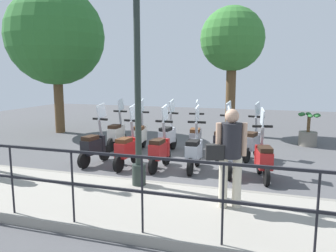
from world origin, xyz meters
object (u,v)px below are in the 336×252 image
at_px(pedestrian_with_bag, 230,151).
at_px(scooter_far_3, 168,136).
at_px(tree_distant, 232,40).
at_px(potted_palm, 308,132).
at_px(scooter_near_3, 160,150).
at_px(scooter_far_5, 117,133).
at_px(scooter_near_1, 228,154).
at_px(scooter_near_2, 194,151).
at_px(scooter_far_4, 140,135).
at_px(scooter_far_2, 195,137).
at_px(scooter_near_5, 94,146).
at_px(scooter_near_0, 263,158).
at_px(scooter_near_4, 127,148).
at_px(lamp_post_near, 138,91).
at_px(tree_large, 56,37).
at_px(scooter_far_0, 252,142).
at_px(scooter_far_1, 223,140).

distance_m(pedestrian_with_bag, scooter_far_3, 4.55).
relative_size(tree_distant, potted_palm, 4.44).
distance_m(scooter_near_3, scooter_far_5, 2.62).
bearing_deg(scooter_near_1, scooter_near_2, 75.00).
distance_m(scooter_near_2, scooter_far_4, 2.56).
relative_size(pedestrian_with_bag, scooter_far_2, 1.03).
relative_size(pedestrian_with_bag, scooter_near_5, 1.03).
xyz_separation_m(tree_distant, scooter_far_4, (-3.42, 2.25, -3.00)).
bearing_deg(scooter_far_5, potted_palm, -68.66).
height_order(scooter_near_0, scooter_far_3, same).
distance_m(scooter_near_3, scooter_near_5, 1.73).
relative_size(pedestrian_with_bag, scooter_near_4, 1.03).
distance_m(lamp_post_near, scooter_near_0, 3.11).
xyz_separation_m(tree_large, scooter_far_2, (-1.86, -5.89, -3.20)).
distance_m(lamp_post_near, potted_palm, 6.74).
relative_size(scooter_far_0, scooter_far_5, 1.00).
bearing_deg(scooter_far_1, lamp_post_near, 174.11).
relative_size(scooter_near_2, scooter_near_5, 1.00).
xyz_separation_m(scooter_near_1, scooter_far_0, (1.55, -0.44, 0.00)).
distance_m(scooter_near_1, scooter_near_5, 3.35).
bearing_deg(scooter_far_4, potted_palm, -73.27).
bearing_deg(scooter_near_4, scooter_far_4, 18.32).
xyz_separation_m(tree_distant, scooter_far_0, (-3.49, -1.02, -3.00)).
height_order(scooter_near_1, scooter_far_2, same).
bearing_deg(scooter_far_4, scooter_near_1, -127.83).
distance_m(potted_palm, scooter_far_5, 6.08).
distance_m(pedestrian_with_bag, potted_palm, 6.39).
height_order(tree_large, tree_distant, tree_large).
height_order(lamp_post_near, scooter_near_2, lamp_post_near).
relative_size(potted_palm, scooter_near_5, 0.69).
bearing_deg(scooter_near_4, lamp_post_near, -142.38).
bearing_deg(tree_large, scooter_near_5, -135.32).
bearing_deg(tree_large, scooter_near_2, -119.48).
bearing_deg(scooter_far_0, scooter_far_5, 103.93).
xyz_separation_m(scooter_near_1, scooter_far_1, (1.54, 0.33, 0.00)).
bearing_deg(scooter_far_1, scooter_near_4, 143.58).
xyz_separation_m(scooter_near_1, scooter_far_2, (1.71, 1.15, 0.00)).
bearing_deg(potted_palm, lamp_post_near, 147.32).
xyz_separation_m(scooter_near_0, scooter_far_3, (1.80, 2.75, 0.00)).
distance_m(scooter_near_0, scooter_near_2, 1.59).
bearing_deg(tree_distant, scooter_far_4, 146.72).
height_order(pedestrian_with_bag, tree_distant, tree_distant).
bearing_deg(scooter_near_0, scooter_far_2, 34.41).
relative_size(scooter_far_1, scooter_far_4, 1.00).
bearing_deg(pedestrian_with_bag, scooter_near_3, 24.77).
relative_size(tree_distant, scooter_far_5, 3.06).
relative_size(tree_large, scooter_near_1, 3.59).
bearing_deg(scooter_near_0, scooter_near_4, 79.07).
relative_size(scooter_near_1, scooter_far_4, 1.00).
xyz_separation_m(lamp_post_near, scooter_near_5, (1.50, 1.84, -1.48)).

